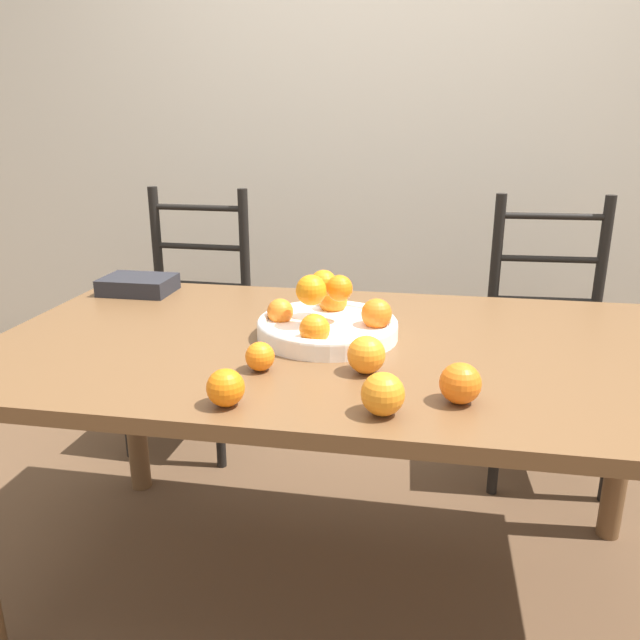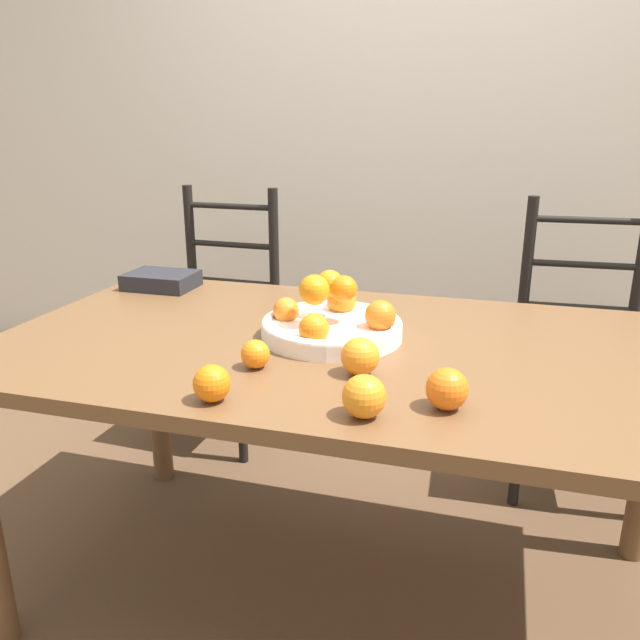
{
  "view_description": "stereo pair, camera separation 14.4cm",
  "coord_description": "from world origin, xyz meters",
  "px_view_note": "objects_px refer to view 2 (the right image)",
  "views": [
    {
      "loc": [
        0.19,
        -1.43,
        1.27
      ],
      "look_at": [
        -0.05,
        -0.08,
        0.83
      ],
      "focal_mm": 35.0,
      "sensor_mm": 36.0,
      "label": 1
    },
    {
      "loc": [
        0.33,
        -1.4,
        1.27
      ],
      "look_at": [
        -0.05,
        -0.08,
        0.83
      ],
      "focal_mm": 35.0,
      "sensor_mm": 36.0,
      "label": 2
    }
  ],
  "objects_px": {
    "orange_loose_1": "(360,356)",
    "orange_loose_3": "(255,354)",
    "fruit_bowl": "(332,321)",
    "chair_right": "(578,358)",
    "book_stack": "(161,280)",
    "orange_loose_2": "(212,383)",
    "orange_loose_0": "(364,396)",
    "chair_left": "(220,324)",
    "orange_loose_4": "(447,389)"
  },
  "relations": [
    {
      "from": "orange_loose_0",
      "to": "book_stack",
      "type": "relative_size",
      "value": 0.38
    },
    {
      "from": "orange_loose_3",
      "to": "chair_left",
      "type": "xyz_separation_m",
      "value": [
        -0.58,
        1.03,
        -0.31
      ]
    },
    {
      "from": "fruit_bowl",
      "to": "chair_left",
      "type": "relative_size",
      "value": 0.35
    },
    {
      "from": "orange_loose_0",
      "to": "orange_loose_1",
      "type": "distance_m",
      "value": 0.2
    },
    {
      "from": "chair_right",
      "to": "orange_loose_1",
      "type": "bearing_deg",
      "value": -121.94
    },
    {
      "from": "chair_left",
      "to": "orange_loose_3",
      "type": "bearing_deg",
      "value": -58.97
    },
    {
      "from": "orange_loose_3",
      "to": "book_stack",
      "type": "distance_m",
      "value": 0.78
    },
    {
      "from": "chair_left",
      "to": "chair_right",
      "type": "xyz_separation_m",
      "value": [
        1.37,
        -0.0,
        0.0
      ]
    },
    {
      "from": "fruit_bowl",
      "to": "orange_loose_2",
      "type": "height_order",
      "value": "fruit_bowl"
    },
    {
      "from": "orange_loose_0",
      "to": "orange_loose_4",
      "type": "xyz_separation_m",
      "value": [
        0.14,
        0.08,
        -0.0
      ]
    },
    {
      "from": "fruit_bowl",
      "to": "chair_right",
      "type": "height_order",
      "value": "chair_right"
    },
    {
      "from": "orange_loose_3",
      "to": "chair_left",
      "type": "relative_size",
      "value": 0.06
    },
    {
      "from": "book_stack",
      "to": "orange_loose_0",
      "type": "bearing_deg",
      "value": -41.22
    },
    {
      "from": "fruit_bowl",
      "to": "orange_loose_4",
      "type": "distance_m",
      "value": 0.46
    },
    {
      "from": "orange_loose_3",
      "to": "chair_right",
      "type": "height_order",
      "value": "chair_right"
    },
    {
      "from": "chair_right",
      "to": "orange_loose_2",
      "type": "bearing_deg",
      "value": -126.29
    },
    {
      "from": "orange_loose_1",
      "to": "book_stack",
      "type": "relative_size",
      "value": 0.38
    },
    {
      "from": "orange_loose_2",
      "to": "orange_loose_3",
      "type": "xyz_separation_m",
      "value": [
        0.02,
        0.18,
        -0.0
      ]
    },
    {
      "from": "fruit_bowl",
      "to": "orange_loose_1",
      "type": "bearing_deg",
      "value": -60.93
    },
    {
      "from": "chair_left",
      "to": "orange_loose_2",
      "type": "bearing_deg",
      "value": -63.42
    },
    {
      "from": "chair_left",
      "to": "book_stack",
      "type": "height_order",
      "value": "chair_left"
    },
    {
      "from": "orange_loose_0",
      "to": "orange_loose_2",
      "type": "xyz_separation_m",
      "value": [
        -0.3,
        -0.01,
        -0.0
      ]
    },
    {
      "from": "fruit_bowl",
      "to": "chair_left",
      "type": "distance_m",
      "value": 1.09
    },
    {
      "from": "orange_loose_2",
      "to": "chair_right",
      "type": "xyz_separation_m",
      "value": [
        0.81,
        1.21,
        -0.31
      ]
    },
    {
      "from": "orange_loose_2",
      "to": "chair_left",
      "type": "bearing_deg",
      "value": 114.79
    },
    {
      "from": "chair_left",
      "to": "book_stack",
      "type": "xyz_separation_m",
      "value": [
        0.03,
        -0.47,
        0.3
      ]
    },
    {
      "from": "orange_loose_4",
      "to": "chair_left",
      "type": "bearing_deg",
      "value": 131.62
    },
    {
      "from": "orange_loose_0",
      "to": "orange_loose_2",
      "type": "bearing_deg",
      "value": -177.21
    },
    {
      "from": "fruit_bowl",
      "to": "book_stack",
      "type": "bearing_deg",
      "value": 154.34
    },
    {
      "from": "orange_loose_2",
      "to": "chair_left",
      "type": "xyz_separation_m",
      "value": [
        -0.56,
        1.21,
        -0.31
      ]
    },
    {
      "from": "fruit_bowl",
      "to": "chair_left",
      "type": "xyz_separation_m",
      "value": [
        -0.69,
        0.79,
        -0.32
      ]
    },
    {
      "from": "orange_loose_2",
      "to": "chair_right",
      "type": "relative_size",
      "value": 0.07
    },
    {
      "from": "orange_loose_4",
      "to": "book_stack",
      "type": "height_order",
      "value": "orange_loose_4"
    },
    {
      "from": "chair_left",
      "to": "book_stack",
      "type": "bearing_deg",
      "value": -84.86
    },
    {
      "from": "fruit_bowl",
      "to": "orange_loose_3",
      "type": "relative_size",
      "value": 5.49
    },
    {
      "from": "orange_loose_0",
      "to": "chair_right",
      "type": "bearing_deg",
      "value": 66.8
    },
    {
      "from": "orange_loose_1",
      "to": "orange_loose_3",
      "type": "relative_size",
      "value": 1.29
    },
    {
      "from": "chair_right",
      "to": "book_stack",
      "type": "relative_size",
      "value": 4.7
    },
    {
      "from": "book_stack",
      "to": "chair_left",
      "type": "bearing_deg",
      "value": 93.34
    },
    {
      "from": "orange_loose_1",
      "to": "book_stack",
      "type": "bearing_deg",
      "value": 145.65
    },
    {
      "from": "orange_loose_2",
      "to": "orange_loose_3",
      "type": "relative_size",
      "value": 1.15
    },
    {
      "from": "orange_loose_0",
      "to": "chair_left",
      "type": "bearing_deg",
      "value": 125.52
    },
    {
      "from": "orange_loose_1",
      "to": "orange_loose_0",
      "type": "bearing_deg",
      "value": -75.29
    },
    {
      "from": "orange_loose_0",
      "to": "book_stack",
      "type": "height_order",
      "value": "orange_loose_0"
    },
    {
      "from": "orange_loose_3",
      "to": "book_stack",
      "type": "bearing_deg",
      "value": 134.56
    },
    {
      "from": "fruit_bowl",
      "to": "chair_right",
      "type": "relative_size",
      "value": 0.35
    },
    {
      "from": "orange_loose_1",
      "to": "orange_loose_4",
      "type": "relative_size",
      "value": 1.03
    },
    {
      "from": "orange_loose_1",
      "to": "book_stack",
      "type": "height_order",
      "value": "orange_loose_1"
    },
    {
      "from": "chair_right",
      "to": "orange_loose_0",
      "type": "bearing_deg",
      "value": -115.79
    },
    {
      "from": "orange_loose_4",
      "to": "book_stack",
      "type": "relative_size",
      "value": 0.37
    }
  ]
}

